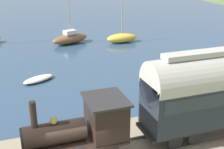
{
  "coord_description": "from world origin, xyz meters",
  "views": [
    {
      "loc": [
        -10.95,
        2.39,
        9.43
      ],
      "look_at": [
        8.45,
        -4.49,
        1.51
      ],
      "focal_mm": 50.0,
      "sensor_mm": 36.0,
      "label": 1
    }
  ],
  "objects_px": {
    "rowboat_mid_harbor": "(163,77)",
    "rowboat_off_pier": "(38,79)",
    "steam_locomotive": "(84,127)",
    "sailboat_brown": "(70,38)",
    "passenger_coach": "(223,87)",
    "sailboat_yellow": "(122,38)"
  },
  "relations": [
    {
      "from": "sailboat_yellow",
      "to": "rowboat_mid_harbor",
      "type": "xyz_separation_m",
      "value": [
        -11.85,
        1.04,
        -0.32
      ]
    },
    {
      "from": "passenger_coach",
      "to": "steam_locomotive",
      "type": "bearing_deg",
      "value": 90.0
    },
    {
      "from": "passenger_coach",
      "to": "rowboat_off_pier",
      "type": "bearing_deg",
      "value": 34.44
    },
    {
      "from": "rowboat_mid_harbor",
      "to": "rowboat_off_pier",
      "type": "bearing_deg",
      "value": 95.67
    },
    {
      "from": "rowboat_mid_harbor",
      "to": "rowboat_off_pier",
      "type": "height_order",
      "value": "rowboat_mid_harbor"
    },
    {
      "from": "steam_locomotive",
      "to": "rowboat_off_pier",
      "type": "height_order",
      "value": "steam_locomotive"
    },
    {
      "from": "steam_locomotive",
      "to": "rowboat_off_pier",
      "type": "xyz_separation_m",
      "value": [
        11.79,
        0.74,
        -2.05
      ]
    },
    {
      "from": "rowboat_off_pier",
      "to": "steam_locomotive",
      "type": "bearing_deg",
      "value": 156.98
    },
    {
      "from": "rowboat_mid_harbor",
      "to": "sailboat_yellow",
      "type": "bearing_deg",
      "value": 18.6
    },
    {
      "from": "passenger_coach",
      "to": "rowboat_off_pier",
      "type": "height_order",
      "value": "passenger_coach"
    },
    {
      "from": "sailboat_brown",
      "to": "rowboat_mid_harbor",
      "type": "distance_m",
      "value": 14.19
    },
    {
      "from": "sailboat_yellow",
      "to": "steam_locomotive",
      "type": "bearing_deg",
      "value": 153.25
    },
    {
      "from": "sailboat_brown",
      "to": "rowboat_mid_harbor",
      "type": "relative_size",
      "value": 2.99
    },
    {
      "from": "passenger_coach",
      "to": "sailboat_brown",
      "type": "relative_size",
      "value": 1.19
    },
    {
      "from": "steam_locomotive",
      "to": "sailboat_yellow",
      "type": "distance_m",
      "value": 22.84
    },
    {
      "from": "sailboat_brown",
      "to": "rowboat_off_pier",
      "type": "relative_size",
      "value": 2.59
    },
    {
      "from": "passenger_coach",
      "to": "sailboat_brown",
      "type": "xyz_separation_m",
      "value": [
        22.11,
        3.22,
        -2.52
      ]
    },
    {
      "from": "sailboat_brown",
      "to": "rowboat_off_pier",
      "type": "xyz_separation_m",
      "value": [
        -10.32,
        4.87,
        -0.44
      ]
    },
    {
      "from": "sailboat_brown",
      "to": "rowboat_off_pier",
      "type": "distance_m",
      "value": 11.41
    },
    {
      "from": "steam_locomotive",
      "to": "sailboat_brown",
      "type": "relative_size",
      "value": 0.69
    },
    {
      "from": "passenger_coach",
      "to": "rowboat_mid_harbor",
      "type": "relative_size",
      "value": 3.54
    },
    {
      "from": "steam_locomotive",
      "to": "passenger_coach",
      "type": "height_order",
      "value": "passenger_coach"
    }
  ]
}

